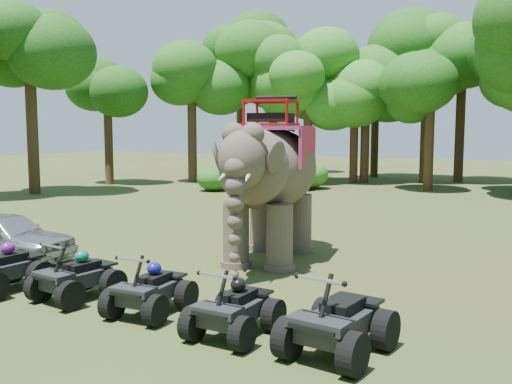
% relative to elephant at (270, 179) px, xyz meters
% --- Properties ---
extents(ground, '(110.00, 110.00, 0.00)m').
position_rel_elephant_xyz_m(ground, '(0.42, -2.76, -2.07)').
color(ground, '#47381E').
rests_on(ground, ground).
extents(elephant, '(2.97, 5.21, 4.13)m').
position_rel_elephant_xyz_m(elephant, '(0.00, 0.00, 0.00)').
color(elephant, '#50433A').
rests_on(elephant, ground).
extents(parked_car, '(3.89, 1.97, 1.27)m').
position_rel_elephant_xyz_m(parked_car, '(-5.78, -3.31, -1.43)').
color(parked_car, '#ADAFB4').
rests_on(parked_car, ground).
extents(atv_0, '(1.35, 1.76, 1.23)m').
position_rel_elephant_xyz_m(atv_0, '(-3.56, -5.13, -1.45)').
color(atv_0, black).
rests_on(atv_0, ground).
extents(atv_1, '(1.35, 1.72, 1.17)m').
position_rel_elephant_xyz_m(atv_1, '(-1.81, -4.83, -1.48)').
color(atv_1, black).
rests_on(atv_1, ground).
extents(atv_2, '(1.19, 1.58, 1.14)m').
position_rel_elephant_xyz_m(atv_2, '(0.01, -4.88, -1.50)').
color(atv_2, black).
rests_on(atv_2, ground).
extents(atv_3, '(1.18, 1.58, 1.14)m').
position_rel_elephant_xyz_m(atv_3, '(1.88, -5.13, -1.50)').
color(atv_3, black).
rests_on(atv_3, ground).
extents(atv_4, '(1.49, 1.89, 1.29)m').
position_rel_elephant_xyz_m(atv_4, '(3.61, -5.08, -1.42)').
color(atv_4, black).
rests_on(atv_4, ground).
extents(tree_0, '(4.67, 4.67, 6.67)m').
position_rel_elephant_xyz_m(tree_0, '(0.42, 18.43, 1.27)').
color(tree_0, '#195114').
rests_on(tree_0, ground).
extents(tree_23, '(6.17, 6.17, 8.82)m').
position_rel_elephant_xyz_m(tree_23, '(-17.25, 7.75, 2.34)').
color(tree_23, '#195114').
rests_on(tree_23, ground).
extents(tree_24, '(4.61, 4.61, 6.58)m').
position_rel_elephant_xyz_m(tree_24, '(-17.20, 13.29, 1.23)').
color(tree_24, '#195114').
rests_on(tree_24, ground).
extents(tree_25, '(6.03, 6.03, 8.61)m').
position_rel_elephant_xyz_m(tree_25, '(-13.66, 16.89, 2.24)').
color(tree_25, '#195114').
rests_on(tree_25, ground).
extents(tree_26, '(6.38, 6.38, 9.12)m').
position_rel_elephant_xyz_m(tree_26, '(-9.55, 19.93, 2.49)').
color(tree_26, '#195114').
rests_on(tree_26, ground).
extents(tree_27, '(4.86, 4.86, 6.95)m').
position_rel_elephant_xyz_m(tree_27, '(-4.53, 20.94, 1.41)').
color(tree_27, '#195114').
rests_on(tree_27, ground).
extents(tree_30, '(6.88, 6.88, 9.83)m').
position_rel_elephant_xyz_m(tree_30, '(-0.73, 23.23, 2.85)').
color(tree_30, '#195114').
rests_on(tree_30, ground).
extents(tree_31, '(5.89, 5.89, 8.42)m').
position_rel_elephant_xyz_m(tree_31, '(-6.84, 19.14, 2.14)').
color(tree_31, '#195114').
rests_on(tree_31, ground).
extents(tree_33, '(7.16, 7.16, 10.23)m').
position_rel_elephant_xyz_m(tree_33, '(-13.57, 22.95, 3.05)').
color(tree_33, '#195114').
rests_on(tree_33, ground).
extents(tree_35, '(6.47, 6.47, 9.24)m').
position_rel_elephant_xyz_m(tree_35, '(1.07, 24.81, 2.55)').
color(tree_35, '#195114').
rests_on(tree_35, ground).
extents(tree_36, '(5.28, 5.28, 7.55)m').
position_rel_elephant_xyz_m(tree_36, '(-11.34, 26.82, 1.71)').
color(tree_36, '#195114').
rests_on(tree_36, ground).
extents(tree_40, '(5.79, 5.79, 8.26)m').
position_rel_elephant_xyz_m(tree_40, '(-3.96, 21.33, 2.07)').
color(tree_40, '#195114').
rests_on(tree_40, ground).
extents(tree_43, '(5.21, 5.21, 7.44)m').
position_rel_elephant_xyz_m(tree_43, '(-4.55, 25.56, 1.65)').
color(tree_43, '#195114').
rests_on(tree_43, ground).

